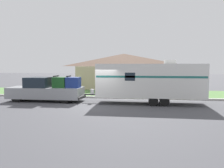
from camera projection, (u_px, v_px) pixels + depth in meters
name	position (u px, v px, depth m)	size (l,w,h in m)	color
ground_plane	(99.00, 105.00, 17.50)	(120.00, 120.00, 0.00)	#47474C
curb_strip	(108.00, 97.00, 21.19)	(80.00, 0.30, 0.14)	beige
lawn_strip	(114.00, 93.00, 24.79)	(80.00, 7.00, 0.03)	#568442
house_across_street	(124.00, 70.00, 30.21)	(11.10, 6.80, 4.14)	tan
pickup_truck	(47.00, 90.00, 19.41)	(5.85, 2.08, 2.00)	black
travel_trailer	(150.00, 80.00, 18.14)	(8.76, 2.51, 3.19)	black
mailbox	(32.00, 85.00, 23.31)	(0.48, 0.20, 1.23)	brown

